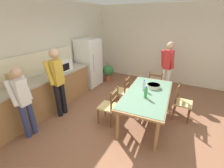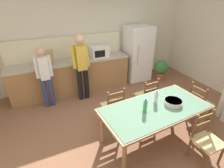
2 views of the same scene
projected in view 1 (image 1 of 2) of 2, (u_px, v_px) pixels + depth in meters
ground_plane at (128, 122)px, 3.72m from camera, size 8.32×8.32×0.00m
wall_back at (44, 53)px, 4.29m from camera, size 6.52×0.12×2.90m
wall_right at (162, 44)px, 5.79m from camera, size 0.12×5.20×2.90m
kitchen_counter at (41, 96)px, 3.94m from camera, size 3.31×0.66×0.94m
counter_splashback at (27, 67)px, 3.77m from camera, size 3.27×0.03×0.60m
refrigerator at (89, 63)px, 5.51m from camera, size 0.76×0.73×1.73m
microwave at (62, 66)px, 4.37m from camera, size 0.50×0.39×0.30m
paper_bag at (14, 81)px, 3.23m from camera, size 0.24×0.16×0.36m
dining_table at (147, 96)px, 3.54m from camera, size 2.06×1.11×0.75m
bottle_near_centre at (146, 92)px, 3.25m from camera, size 0.07×0.07×0.27m
bottle_off_centre at (144, 86)px, 3.59m from camera, size 0.07×0.07×0.27m
serving_bowl at (154, 86)px, 3.75m from camera, size 0.32×0.32×0.09m
chair_side_near_right at (182, 102)px, 3.72m from camera, size 0.43×0.41×0.91m
chair_head_end at (155, 85)px, 4.71m from camera, size 0.42×0.44×0.91m
chair_side_far_right at (122, 91)px, 4.30m from camera, size 0.45×0.43×0.91m
chair_side_far_left at (109, 106)px, 3.54m from camera, size 0.44×0.42×0.91m
person_at_sink at (23, 100)px, 2.97m from camera, size 0.39×0.27×1.54m
person_at_counter at (58, 80)px, 3.64m from camera, size 0.44×0.30×1.74m
person_by_table at (167, 65)px, 4.86m from camera, size 0.38×0.48×1.71m
potted_plant at (108, 72)px, 6.05m from camera, size 0.44×0.44×0.67m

